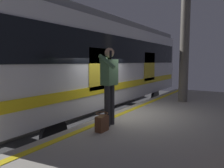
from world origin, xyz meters
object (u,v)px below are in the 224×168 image
object	(u,v)px
train_carriage	(97,61)
station_column	(185,45)
handbag	(102,123)
passenger	(109,80)

from	to	relation	value
train_carriage	station_column	size ratio (longest dim) A/B	2.59
train_carriage	handbag	xyz separation A→B (m)	(3.49, 2.70, -1.32)
handbag	train_carriage	bearing A→B (deg)	-142.29
train_carriage	handbag	bearing A→B (deg)	37.71
passenger	handbag	size ratio (longest dim) A/B	4.50
train_carriage	passenger	xyz separation A→B (m)	(3.02, 2.58, -0.43)
passenger	handbag	world-z (taller)	passenger
train_carriage	passenger	world-z (taller)	train_carriage
station_column	handbag	bearing A→B (deg)	-7.14
handbag	station_column	bearing A→B (deg)	172.86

